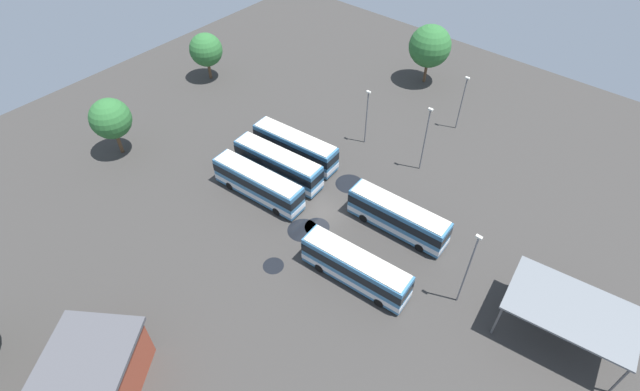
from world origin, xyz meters
TOP-DOWN VIEW (x-y plane):
  - ground_plane at (0.00, 0.00)m, footprint 93.31×93.31m
  - bus_row0_slot1 at (-7.64, -3.14)m, footprint 11.30×3.11m
  - bus_row0_slot3 at (-8.25, 5.07)m, footprint 11.30×3.38m
  - bus_row1_slot0 at (8.65, -4.90)m, footprint 11.56×3.45m
  - bus_row1_slot1 at (8.00, -1.19)m, footprint 11.74×3.48m
  - bus_row1_slot2 at (7.36, 2.74)m, footprint 11.68×3.39m
  - maintenance_shelter at (-25.67, -1.78)m, footprint 11.14×7.71m
  - lamp_post_near_entrance at (-17.10, 0.67)m, footprint 0.56×0.28m
  - lamp_post_far_corner at (-4.30, -13.38)m, footprint 0.56×0.28m
  - lamp_post_mid_lot at (-3.60, -23.75)m, footprint 0.56×0.28m
  - lamp_post_by_building at (4.01, -13.25)m, footprint 0.56×0.28m
  - tree_northwest at (26.53, 8.40)m, footprint 4.97×4.97m
  - tree_northeast at (31.83, -10.85)m, footprint 4.89×4.89m
  - tree_west_edge at (6.00, -31.33)m, footprint 6.13×6.13m
  - puddle_front_lane at (0.60, -5.59)m, footprint 3.35×3.35m
  - puddle_centre_drain at (-0.05, 3.50)m, footprint 3.38×3.38m
  - puddle_back_corner at (-0.92, 2.16)m, footprint 2.75×2.75m
  - puddle_near_shelter at (-0.95, 9.01)m, footprint 2.15×2.15m

SIDE VIEW (x-z plane):
  - ground_plane at x=0.00m, z-range 0.00..0.00m
  - puddle_front_lane at x=0.60m, z-range 0.00..0.01m
  - puddle_centre_drain at x=-0.05m, z-range 0.00..0.01m
  - puddle_back_corner at x=-0.92m, z-range 0.00..0.01m
  - puddle_near_shelter at x=-0.95m, z-range 0.00..0.01m
  - bus_row0_slot3 at x=-8.25m, z-range 0.10..3.71m
  - bus_row0_slot1 at x=-7.64m, z-range 0.10..3.71m
  - bus_row1_slot0 at x=8.65m, z-range 0.10..3.71m
  - bus_row1_slot2 at x=7.36m, z-range 0.10..3.71m
  - bus_row1_slot1 at x=8.00m, z-range 0.10..3.71m
  - maintenance_shelter at x=-25.67m, z-range 1.96..6.29m
  - lamp_post_by_building at x=4.01m, z-range 0.41..8.10m
  - lamp_post_mid_lot at x=-3.60m, z-range 0.41..8.15m
  - tree_northeast at x=31.83m, z-range 1.11..8.26m
  - lamp_post_far_corner at x=-4.30m, z-range 0.42..9.19m
  - lamp_post_near_entrance at x=-17.10m, z-range 0.42..9.68m
  - tree_northwest at x=26.53m, z-range 1.31..8.94m
  - tree_west_edge at x=6.00m, z-range 1.36..10.22m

